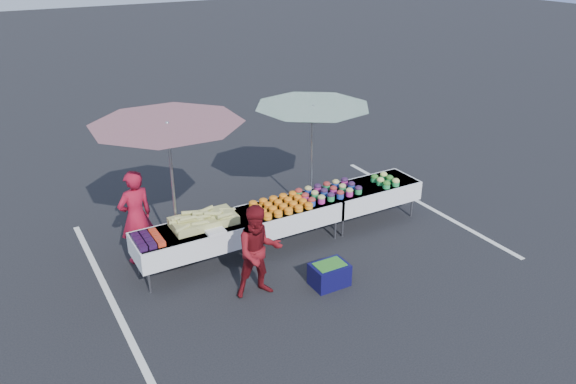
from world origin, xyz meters
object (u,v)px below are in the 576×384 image
customer (259,252)px  umbrella_left (168,136)px  table_right (370,192)px  vendor (136,217)px  table_center (288,214)px  table_left (191,239)px  umbrella_right (312,116)px  storage_bin (329,274)px

customer → umbrella_left: bearing=126.1°
table_right → vendor: (-4.26, 0.74, 0.23)m
customer → umbrella_left: 2.27m
customer → vendor: bearing=135.1°
table_center → table_right: size_ratio=1.00×
table_left → vendor: bearing=131.7°
table_left → table_center: bearing=0.0°
table_left → umbrella_right: (2.78, 0.80, 1.43)m
table_center → vendor: size_ratio=1.14×
table_right → storage_bin: size_ratio=3.23×
vendor → storage_bin: (2.36, -2.23, -0.62)m
customer → umbrella_left: (-0.74, 1.55, 1.48)m
table_right → vendor: bearing=170.1°
table_left → storage_bin: size_ratio=3.23×
vendor → customer: vendor is taller
storage_bin → customer: bearing=163.0°
table_left → umbrella_right: umbrella_right is taller
customer → table_left: bearing=129.7°
vendor → umbrella_right: (3.44, 0.06, 1.20)m
vendor → umbrella_right: umbrella_right is taller
umbrella_left → umbrella_right: size_ratio=1.24×
table_center → table_right: bearing=0.0°
vendor → customer: size_ratio=1.10×
umbrella_left → table_right: bearing=-6.2°
table_center → customer: bearing=-135.2°
table_center → storage_bin: (-0.10, -1.48, -0.39)m
customer → umbrella_right: bearing=53.1°
table_left → table_right: bearing=0.0°
vendor → umbrella_right: size_ratio=0.64×
umbrella_left → umbrella_right: (2.87, 0.40, -0.21)m
table_left → table_right: size_ratio=1.00×
table_right → umbrella_left: (-3.70, 0.40, 1.64)m
table_left → umbrella_left: size_ratio=0.59×
table_left → customer: 1.33m
table_center → storage_bin: 1.53m
table_left → umbrella_left: umbrella_left is taller
vendor → customer: 2.30m
table_left → customer: bearing=-60.9°
vendor → storage_bin: bearing=124.4°
table_center → umbrella_right: bearing=39.3°
table_center → umbrella_right: umbrella_right is taller
customer → storage_bin: bearing=-6.6°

